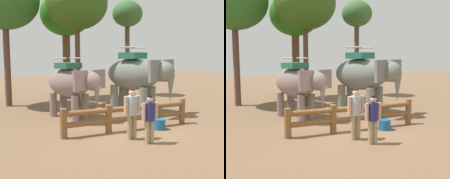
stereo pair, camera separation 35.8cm
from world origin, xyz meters
The scene contains 11 objects.
ground_plane centered at (0.00, 0.00, 0.00)m, with size 60.00×60.00×0.00m, color brown.
log_fence centered at (0.00, 0.19, 0.60)m, with size 5.34×0.32×1.05m.
elephant_near_left centered at (-1.38, 3.13, 1.55)m, with size 2.48×3.26×2.76m.
elephant_center centered at (1.95, 3.07, 1.84)m, with size 3.00×3.85×3.28m.
tourist_woman_in_black centered at (-0.16, -1.55, 0.92)m, with size 0.57×0.33×1.60m.
tourist_man_in_blue centered at (-0.44, -0.87, 1.02)m, with size 0.62×0.37×1.77m.
tree_far_left centered at (-0.17, 5.99, 5.63)m, with size 3.37×3.37×7.10m.
tree_back_center centered at (-3.76, 7.54, 5.78)m, with size 3.73×3.73×7.40m.
tree_far_right centered at (4.29, 8.61, 5.49)m, with size 2.10×2.10×6.60m.
tree_deep_back centered at (-0.01, 8.89, 5.35)m, with size 3.25×3.25×6.85m.
feed_bucket centered at (1.14, -0.19, 0.20)m, with size 0.46×0.46×0.40m.
Camera 1 is at (-4.95, -9.15, 2.88)m, focal length 45.17 mm.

